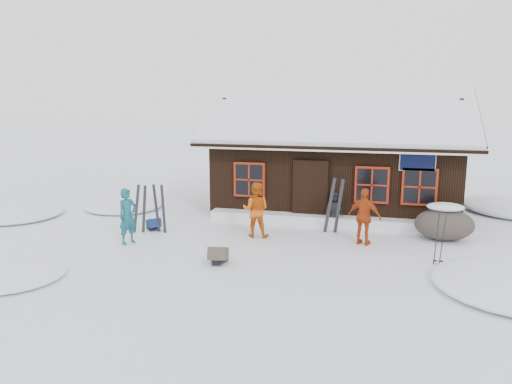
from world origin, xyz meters
TOP-DOWN VIEW (x-y plane):
  - ground at (0.00, 0.00)m, footprint 120.00×120.00m
  - mountain_hut at (1.50, 4.98)m, footprint 8.90×6.09m
  - snow_drift at (1.50, 2.25)m, footprint 7.60×0.60m
  - snow_mounds at (1.65, 1.86)m, footprint 20.60×13.20m
  - skier_teal at (-3.70, -0.94)m, footprint 0.58×0.67m
  - skier_orange_left at (-0.42, 0.58)m, footprint 0.81×0.64m
  - skier_orange_right at (2.66, 0.53)m, footprint 1.00×0.64m
  - skier_crouched at (1.69, 2.20)m, footprint 0.62×0.49m
  - boulder at (4.87, 1.57)m, footprint 1.64×1.23m
  - ski_pair_left at (-3.87, 0.15)m, footprint 0.51×0.12m
  - ski_pair_mid at (-3.33, 0.36)m, footprint 0.44×0.13m
  - ski_pair_right at (1.75, 1.53)m, footprint 0.61×0.22m
  - ski_poles at (4.50, -0.68)m, footprint 0.24×0.12m
  - backpack_blue at (-3.63, 0.51)m, footprint 0.61×0.62m
  - backpack_olive at (-0.76, -1.91)m, footprint 0.54×0.66m

SIDE VIEW (x-z plane):
  - ground at x=0.00m, z-range 0.00..0.00m
  - snow_mounds at x=1.65m, z-range -0.24..0.24m
  - backpack_blue at x=-3.63m, z-range 0.00..0.27m
  - backpack_olive at x=-0.76m, z-range 0.00..0.33m
  - snow_drift at x=1.50m, z-range 0.00..0.35m
  - boulder at x=4.87m, z-range 0.01..0.97m
  - skier_crouched at x=1.69m, z-range 0.00..1.11m
  - ski_poles at x=4.50m, z-range -0.04..1.29m
  - ski_pair_mid at x=-3.33m, z-range -0.05..1.46m
  - ski_pair_left at x=-3.87m, z-range -0.05..1.47m
  - skier_teal at x=-3.70m, z-range 0.00..1.56m
  - skier_orange_right at x=2.66m, z-range 0.00..1.59m
  - skier_orange_left at x=-0.42m, z-range 0.00..1.61m
  - ski_pair_right at x=1.75m, z-range -0.05..1.67m
  - mountain_hut at x=1.50m, z-range -0.63..3.79m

